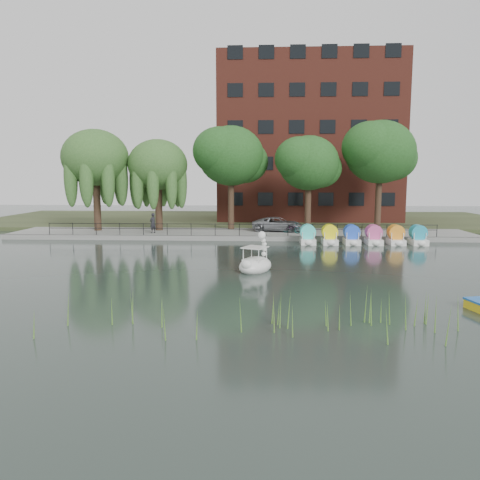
# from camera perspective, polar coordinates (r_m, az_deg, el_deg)

# --- Properties ---
(ground_plane) EXTENTS (120.00, 120.00, 0.00)m
(ground_plane) POSITION_cam_1_polar(r_m,az_deg,el_deg) (25.58, -1.55, -4.09)
(ground_plane) COLOR #37453D
(promenade) EXTENTS (40.00, 6.00, 0.40)m
(promenade) POSITION_cam_1_polar(r_m,az_deg,el_deg) (41.32, 0.10, 0.74)
(promenade) COLOR gray
(promenade) RESTS_ON ground_plane
(kerb) EXTENTS (40.00, 0.25, 0.40)m
(kerb) POSITION_cam_1_polar(r_m,az_deg,el_deg) (38.39, -0.10, 0.20)
(kerb) COLOR gray
(kerb) RESTS_ON ground_plane
(land_strip) EXTENTS (60.00, 22.00, 0.36)m
(land_strip) POSITION_cam_1_polar(r_m,az_deg,el_deg) (55.23, 0.77, 2.49)
(land_strip) COLOR #47512D
(land_strip) RESTS_ON ground_plane
(railing) EXTENTS (32.00, 0.05, 1.00)m
(railing) POSITION_cam_1_polar(r_m,az_deg,el_deg) (38.48, -0.08, 1.64)
(railing) COLOR black
(railing) RESTS_ON promenade
(apartment_building) EXTENTS (20.00, 10.07, 18.00)m
(apartment_building) POSITION_cam_1_polar(r_m,az_deg,el_deg) (55.32, 8.22, 11.95)
(apartment_building) COLOR #4C1E16
(apartment_building) RESTS_ON land_strip
(willow_left) EXTENTS (5.88, 5.88, 9.01)m
(willow_left) POSITION_cam_1_polar(r_m,az_deg,el_deg) (44.08, -17.24, 9.53)
(willow_left) COLOR #473323
(willow_left) RESTS_ON promenade
(willow_mid) EXTENTS (5.32, 5.32, 8.15)m
(willow_mid) POSITION_cam_1_polar(r_m,az_deg,el_deg) (43.01, -9.99, 8.97)
(willow_mid) COLOR #473323
(willow_mid) RESTS_ON promenade
(broadleaf_center) EXTENTS (6.00, 6.00, 9.25)m
(broadleaf_center) POSITION_cam_1_polar(r_m,az_deg,el_deg) (43.10, -1.12, 10.17)
(broadleaf_center) COLOR #473323
(broadleaf_center) RESTS_ON promenade
(broadleaf_right) EXTENTS (5.40, 5.40, 8.32)m
(broadleaf_right) POSITION_cam_1_polar(r_m,az_deg,el_deg) (42.68, 8.38, 9.21)
(broadleaf_right) COLOR #473323
(broadleaf_right) RESTS_ON promenade
(broadleaf_far) EXTENTS (6.30, 6.30, 9.71)m
(broadleaf_far) POSITION_cam_1_polar(r_m,az_deg,el_deg) (44.79, 16.72, 10.19)
(broadleaf_far) COLOR #473323
(broadleaf_far) RESTS_ON promenade
(minivan) EXTENTS (3.24, 5.54, 1.45)m
(minivan) POSITION_cam_1_polar(r_m,az_deg,el_deg) (41.76, 4.65, 2.07)
(minivan) COLOR gray
(minivan) RESTS_ON promenade
(bicycle) EXTENTS (1.36, 1.80, 1.00)m
(bicycle) POSITION_cam_1_polar(r_m,az_deg,el_deg) (40.53, 6.32, 1.55)
(bicycle) COLOR gray
(bicycle) RESTS_ON promenade
(pedestrian) EXTENTS (0.79, 0.86, 1.98)m
(pedestrian) POSITION_cam_1_polar(r_m,az_deg,el_deg) (40.94, -10.59, 2.22)
(pedestrian) COLOR black
(pedestrian) RESTS_ON promenade
(swan_boat) EXTENTS (2.52, 2.97, 2.15)m
(swan_boat) POSITION_cam_1_polar(r_m,az_deg,el_deg) (26.22, 1.93, -2.75)
(swan_boat) COLOR white
(swan_boat) RESTS_ON ground_plane
(pedal_boat_row) EXTENTS (9.65, 1.70, 1.40)m
(pedal_boat_row) POSITION_cam_1_polar(r_m,az_deg,el_deg) (37.59, 14.72, 0.41)
(pedal_boat_row) COLOR white
(pedal_boat_row) RESTS_ON ground_plane
(reed_bank) EXTENTS (24.00, 2.40, 1.20)m
(reed_bank) POSITION_cam_1_polar(r_m,az_deg,el_deg) (16.15, 3.06, -9.00)
(reed_bank) COLOR #669938
(reed_bank) RESTS_ON ground_plane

